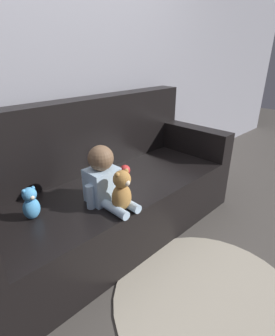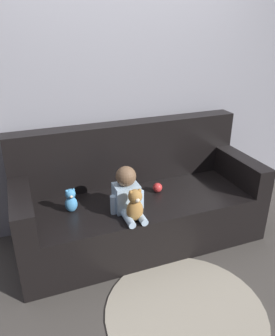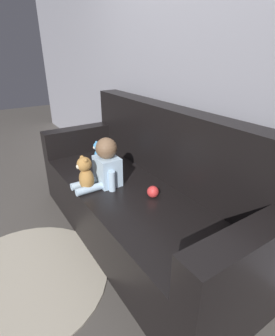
{
  "view_description": "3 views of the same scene",
  "coord_description": "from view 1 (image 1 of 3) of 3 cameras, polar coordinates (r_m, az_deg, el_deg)",
  "views": [
    {
      "loc": [
        -1.09,
        -1.38,
        1.35
      ],
      "look_at": [
        0.17,
        -0.12,
        0.55
      ],
      "focal_mm": 28.0,
      "sensor_mm": 36.0,
      "label": 1
    },
    {
      "loc": [
        -0.93,
        -2.33,
        1.87
      ],
      "look_at": [
        -0.03,
        0.01,
        0.72
      ],
      "focal_mm": 35.0,
      "sensor_mm": 36.0,
      "label": 2
    },
    {
      "loc": [
        1.48,
        -0.96,
        1.42
      ],
      "look_at": [
        -0.01,
        0.01,
        0.61
      ],
      "focal_mm": 28.0,
      "sensor_mm": 36.0,
      "label": 3
    }
  ],
  "objects": [
    {
      "name": "floor_rug",
      "position": [
        1.79,
        15.13,
        -25.91
      ],
      "size": [
        1.12,
        1.12,
        0.01
      ],
      "color": "#B2A893",
      "rests_on": "ground_plane"
    },
    {
      "name": "teddy_bear_brown",
      "position": [
        1.59,
        -3.45,
        -5.03
      ],
      "size": [
        0.13,
        0.12,
        0.27
      ],
      "color": "#AD7A3D",
      "rests_on": "couch"
    },
    {
      "name": "couch",
      "position": [
        2.07,
        -6.95,
        -5.01
      ],
      "size": [
        2.13,
        0.84,
        1.03
      ],
      "color": "black",
      "rests_on": "ground_plane"
    },
    {
      "name": "toy_ball",
      "position": [
        2.08,
        -2.75,
        -0.47
      ],
      "size": [
        0.09,
        0.09,
        0.09
      ],
      "color": "red",
      "rests_on": "couch"
    },
    {
      "name": "person_baby",
      "position": [
        1.68,
        -7.35,
        -2.37
      ],
      "size": [
        0.28,
        0.36,
        0.38
      ],
      "color": "silver",
      "rests_on": "couch"
    },
    {
      "name": "ground_plane",
      "position": [
        2.22,
        -5.36,
        -13.55
      ],
      "size": [
        12.0,
        12.0,
        0.0
      ],
      "primitive_type": "plane",
      "color": "#4C4742"
    },
    {
      "name": "wall_back",
      "position": [
        2.17,
        -16.05,
        21.97
      ],
      "size": [
        8.0,
        0.05,
        2.6
      ],
      "color": "#93939E",
      "rests_on": "ground_plane"
    },
    {
      "name": "plush_toy_side",
      "position": [
        1.64,
        -22.21,
        -7.16
      ],
      "size": [
        0.1,
        0.09,
        0.21
      ],
      "color": "#4C9EDB",
      "rests_on": "couch"
    }
  ]
}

